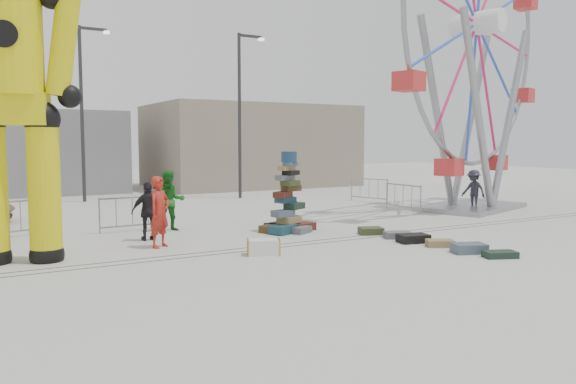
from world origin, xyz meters
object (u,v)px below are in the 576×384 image
barricade_dummy_b (21,218)px  barricade_dummy_c (132,214)px  steamer_trunk (264,247)px  ferris_wheel (476,48)px  suitcase_tower (288,209)px  pedestrian_green (170,201)px  pedestrian_red (160,212)px  lamp_post_left (84,104)px  barricade_wheel_front (403,197)px  crash_test_dummy (13,85)px  pedestrian_black (149,211)px  pedestrian_grey (474,190)px  lamp_post_right (241,107)px  barricade_wheel_back (369,190)px

barricade_dummy_b → barricade_dummy_c: (3.10, -0.59, 0.00)m
steamer_trunk → ferris_wheel: bearing=42.5°
suitcase_tower → pedestrian_green: suitcase_tower is taller
barricade_dummy_b → pedestrian_red: bearing=-67.5°
lamp_post_left → ferris_wheel: ferris_wheel is taller
barricade_wheel_front → crash_test_dummy: bearing=101.7°
barricade_dummy_b → barricade_dummy_c: same height
barricade_wheel_front → pedestrian_black: 10.83m
pedestrian_grey → barricade_dummy_c: bearing=-104.3°
ferris_wheel → pedestrian_red: bearing=170.1°
barricade_wheel_front → steamer_trunk: bearing=119.1°
lamp_post_right → barricade_wheel_back: lamp_post_right is taller
ferris_wheel → steamer_trunk: 13.94m
lamp_post_left → pedestrian_red: size_ratio=4.27×
barricade_wheel_front → pedestrian_red: pedestrian_red is taller
barricade_dummy_c → pedestrian_black: (-0.02, -1.86, 0.27)m
steamer_trunk → crash_test_dummy: bearing=-177.0°
lamp_post_left → barricade_wheel_front: bearing=-44.5°
barricade_dummy_c → barricade_wheel_front: size_ratio=1.00×
suitcase_tower → barricade_wheel_front: 6.88m
pedestrian_black → pedestrian_grey: bearing=-175.7°
lamp_post_right → steamer_trunk: 14.79m
lamp_post_right → barricade_dummy_b: size_ratio=4.00×
suitcase_tower → crash_test_dummy: crash_test_dummy is taller
pedestrian_green → crash_test_dummy: bearing=-134.7°
pedestrian_grey → pedestrian_green: bearing=-102.4°
steamer_trunk → pedestrian_black: 3.93m
crash_test_dummy → barricade_wheel_front: size_ratio=3.82×
ferris_wheel → barricade_wheel_front: 6.70m
barricade_wheel_front → barricade_dummy_c: bearing=88.2°
pedestrian_black → pedestrian_green: bearing=-125.7°
lamp_post_right → suitcase_tower: lamp_post_right is taller
barricade_wheel_back → pedestrian_grey: size_ratio=1.22×
barricade_dummy_b → pedestrian_green: pedestrian_green is taller
crash_test_dummy → pedestrian_green: bearing=47.8°
suitcase_tower → pedestrian_green: bearing=130.2°
pedestrian_black → suitcase_tower: bearing=174.7°
ferris_wheel → pedestrian_black: size_ratio=8.03×
crash_test_dummy → steamer_trunk: bearing=-4.5°
ferris_wheel → suitcase_tower: bearing=169.8°
pedestrian_black → crash_test_dummy: bearing=25.2°
lamp_post_right → suitcase_tower: size_ratio=3.24×
barricade_dummy_b → pedestrian_black: (3.07, -2.45, 0.27)m
ferris_wheel → barricade_wheel_front: size_ratio=6.62×
crash_test_dummy → ferris_wheel: ferris_wheel is taller
barricade_dummy_c → barricade_wheel_back: bearing=13.2°
suitcase_tower → pedestrian_grey: (9.28, 0.95, 0.13)m
barricade_wheel_front → barricade_wheel_back: 3.68m
pedestrian_green → barricade_dummy_b: bearing=178.6°
barricade_wheel_back → barricade_wheel_front: bearing=-33.8°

